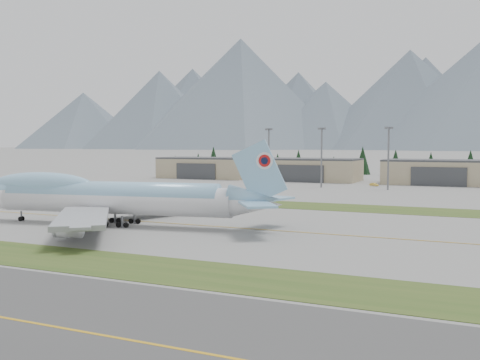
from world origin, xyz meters
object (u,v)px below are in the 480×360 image
at_px(boeing_747_freighter, 111,197).
at_px(service_vehicle_b, 374,186).
at_px(hangar_left, 208,168).
at_px(hangar_center, 309,169).
at_px(service_vehicle_c, 444,186).
at_px(hangar_right, 440,172).
at_px(service_vehicle_a, 253,185).

xyz_separation_m(boeing_747_freighter, service_vehicle_b, (32.29, 134.10, -6.03)).
height_order(hangar_left, hangar_center, same).
distance_m(hangar_left, service_vehicle_c, 117.85).
xyz_separation_m(hangar_center, service_vehicle_c, (62.25, -10.67, -5.39)).
bearing_deg(service_vehicle_b, service_vehicle_c, -34.44).
xyz_separation_m(hangar_right, service_vehicle_a, (-74.48, -35.68, -5.39)).
distance_m(hangar_right, service_vehicle_a, 82.76).
bearing_deg(boeing_747_freighter, hangar_right, 61.46).
xyz_separation_m(boeing_747_freighter, service_vehicle_c, (59.25, 146.16, -6.03)).
height_order(boeing_747_freighter, service_vehicle_c, boeing_747_freighter).
bearing_deg(service_vehicle_b, hangar_left, 107.33).
bearing_deg(boeing_747_freighter, service_vehicle_a, 89.64).
distance_m(hangar_right, service_vehicle_c, 12.16).
bearing_deg(service_vehicle_b, hangar_center, 88.67).
distance_m(hangar_left, service_vehicle_a, 54.26).
xyz_separation_m(hangar_right, service_vehicle_b, (-24.72, -22.73, -5.39)).
height_order(hangar_left, service_vehicle_a, hangar_left).
height_order(boeing_747_freighter, hangar_right, boeing_747_freighter).
height_order(service_vehicle_b, service_vehicle_c, service_vehicle_b).
xyz_separation_m(hangar_left, service_vehicle_a, (40.52, -35.68, -5.39)).
bearing_deg(hangar_right, service_vehicle_a, -154.40).
xyz_separation_m(hangar_right, service_vehicle_c, (2.25, -10.67, -5.39)).
bearing_deg(service_vehicle_b, service_vehicle_a, 136.06).
distance_m(boeing_747_freighter, service_vehicle_a, 122.54).
bearing_deg(hangar_center, hangar_left, 180.00).
relative_size(hangar_left, service_vehicle_a, 15.58).
relative_size(hangar_center, service_vehicle_a, 15.58).
bearing_deg(hangar_center, boeing_747_freighter, -88.91).
distance_m(hangar_left, hangar_center, 55.00).
bearing_deg(hangar_right, boeing_747_freighter, -109.98).
xyz_separation_m(boeing_747_freighter, hangar_center, (-2.99, 156.82, -0.64)).
distance_m(hangar_left, service_vehicle_b, 93.25).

